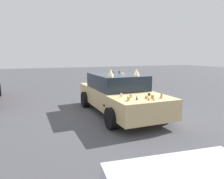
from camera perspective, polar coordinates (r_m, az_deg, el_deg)
name	(u,v)px	position (r m, az deg, el deg)	size (l,w,h in m)	color
ground_plane	(120,113)	(7.70, 2.07, -6.48)	(60.00, 60.00, 0.00)	#47474C
art_car_decorated	(119,94)	(7.60, 1.89, -1.15)	(4.54, 2.04, 1.64)	#D8BC7F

